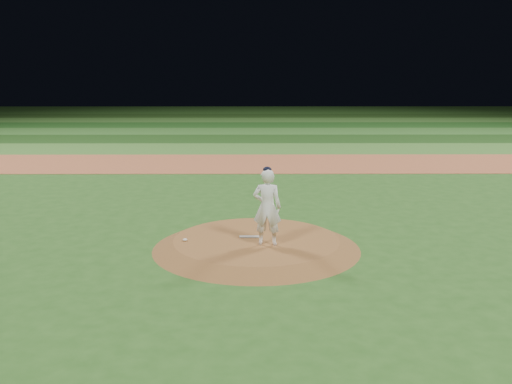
# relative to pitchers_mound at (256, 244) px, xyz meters

# --- Properties ---
(ground) EXTENTS (120.00, 120.00, 0.00)m
(ground) POSITION_rel_pitchers_mound_xyz_m (0.00, 0.00, -0.12)
(ground) COLOR #27551B
(ground) RESTS_ON ground
(infield_dirt_band) EXTENTS (70.00, 6.00, 0.02)m
(infield_dirt_band) POSITION_rel_pitchers_mound_xyz_m (0.00, 14.00, -0.12)
(infield_dirt_band) COLOR #A55633
(infield_dirt_band) RESTS_ON ground
(outfield_stripe_0) EXTENTS (70.00, 5.00, 0.02)m
(outfield_stripe_0) POSITION_rel_pitchers_mound_xyz_m (0.00, 19.50, -0.12)
(outfield_stripe_0) COLOR #3A7028
(outfield_stripe_0) RESTS_ON ground
(outfield_stripe_1) EXTENTS (70.00, 5.00, 0.02)m
(outfield_stripe_1) POSITION_rel_pitchers_mound_xyz_m (0.00, 24.50, -0.12)
(outfield_stripe_1) COLOR #1A3F14
(outfield_stripe_1) RESTS_ON ground
(outfield_stripe_2) EXTENTS (70.00, 5.00, 0.02)m
(outfield_stripe_2) POSITION_rel_pitchers_mound_xyz_m (0.00, 29.50, -0.12)
(outfield_stripe_2) COLOR #316826
(outfield_stripe_2) RESTS_ON ground
(outfield_stripe_3) EXTENTS (70.00, 5.00, 0.02)m
(outfield_stripe_3) POSITION_rel_pitchers_mound_xyz_m (0.00, 34.50, -0.12)
(outfield_stripe_3) COLOR #1A4817
(outfield_stripe_3) RESTS_ON ground
(outfield_stripe_4) EXTENTS (70.00, 5.00, 0.02)m
(outfield_stripe_4) POSITION_rel_pitchers_mound_xyz_m (0.00, 39.50, -0.12)
(outfield_stripe_4) COLOR #356826
(outfield_stripe_4) RESTS_ON ground
(outfield_stripe_5) EXTENTS (70.00, 5.00, 0.02)m
(outfield_stripe_5) POSITION_rel_pitchers_mound_xyz_m (0.00, 44.50, -0.12)
(outfield_stripe_5) COLOR #1D3F14
(outfield_stripe_5) RESTS_ON ground
(pitchers_mound) EXTENTS (5.50, 5.50, 0.25)m
(pitchers_mound) POSITION_rel_pitchers_mound_xyz_m (0.00, 0.00, 0.00)
(pitchers_mound) COLOR brown
(pitchers_mound) RESTS_ON ground
(pitching_rubber) EXTENTS (0.59, 0.15, 0.03)m
(pitching_rubber) POSITION_rel_pitchers_mound_xyz_m (-0.16, 0.17, 0.14)
(pitching_rubber) COLOR beige
(pitching_rubber) RESTS_ON pitchers_mound
(rosin_bag) EXTENTS (0.12, 0.12, 0.07)m
(rosin_bag) POSITION_rel_pitchers_mound_xyz_m (-1.88, -0.16, 0.16)
(rosin_bag) COLOR white
(rosin_bag) RESTS_ON pitchers_mound
(pitcher_on_mound) EXTENTS (0.76, 0.54, 2.03)m
(pitcher_on_mound) POSITION_rel_pitchers_mound_xyz_m (0.27, -0.48, 1.12)
(pitcher_on_mound) COLOR white
(pitcher_on_mound) RESTS_ON pitchers_mound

